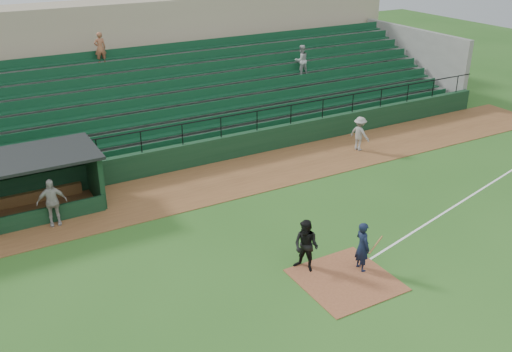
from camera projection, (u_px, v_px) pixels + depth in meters
ground at (328, 265)px, 19.43m from camera, size 90.00×90.00×0.00m
warning_track at (224, 180)px, 25.76m from camera, size 40.00×4.00×0.03m
home_plate_dirt at (346, 280)px, 18.63m from camera, size 3.00×3.00×0.03m
foul_line at (465, 200)px, 23.96m from camera, size 17.49×4.44×0.01m
stadium_structure at (155, 87)px, 31.52m from camera, size 38.00×13.08×6.40m
batter_at_plate at (362, 247)px, 18.85m from camera, size 1.03×0.71×1.79m
umpire at (306, 246)px, 18.82m from camera, size 1.04×1.13×1.86m
runner at (360, 134)px, 28.77m from camera, size 0.90×1.25×1.76m
dugout_player_a at (52, 202)px, 21.61m from camera, size 1.16×0.57×1.91m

